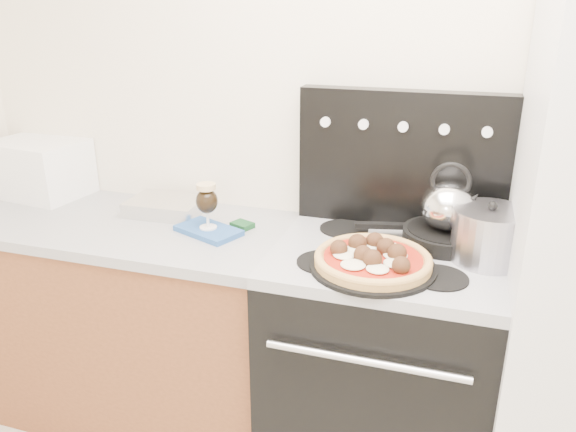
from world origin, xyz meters
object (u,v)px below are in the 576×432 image
at_px(stove_body, 379,370).
at_px(oven_mitt, 208,231).
at_px(toaster_oven, 40,168).
at_px(pizza, 373,257).
at_px(pizza_pan, 372,266).
at_px(base_cabinet, 122,321).
at_px(beer_glass, 207,206).
at_px(skillet, 445,237).
at_px(stock_pot, 488,237).
at_px(tea_kettle, 449,202).

bearing_deg(stove_body, oven_mitt, 179.29).
bearing_deg(toaster_oven, pizza, -5.28).
distance_m(toaster_oven, pizza_pan, 1.58).
relative_size(toaster_oven, pizza, 1.05).
distance_m(base_cabinet, oven_mitt, 0.65).
xyz_separation_m(base_cabinet, stove_body, (1.10, -0.02, 0.01)).
bearing_deg(toaster_oven, stove_body, -0.05).
bearing_deg(toaster_oven, oven_mitt, -4.80).
xyz_separation_m(toaster_oven, pizza, (1.54, -0.34, -0.06)).
bearing_deg(pizza_pan, beer_glass, 166.80).
distance_m(skillet, stock_pot, 0.18).
bearing_deg(stock_pot, toaster_oven, 174.73).
xyz_separation_m(pizza, tea_kettle, (0.21, 0.27, 0.11)).
relative_size(base_cabinet, pizza, 3.94).
bearing_deg(pizza_pan, tea_kettle, 52.44).
height_order(skillet, tea_kettle, tea_kettle).
xyz_separation_m(oven_mitt, stock_pot, (0.98, 0.02, 0.09)).
bearing_deg(beer_glass, stove_body, -0.71).
height_order(toaster_oven, pizza_pan, toaster_oven).
bearing_deg(stock_pot, oven_mitt, -178.89).
bearing_deg(oven_mitt, base_cabinet, 177.82).
relative_size(skillet, tea_kettle, 1.44).
xyz_separation_m(pizza_pan, skillet, (0.21, 0.27, 0.02)).
relative_size(stove_body, stock_pot, 3.83).
distance_m(pizza, skillet, 0.34).
relative_size(toaster_oven, pizza_pan, 0.97).
height_order(beer_glass, pizza_pan, beer_glass).
distance_m(oven_mitt, stock_pot, 0.99).
relative_size(oven_mitt, pizza_pan, 0.61).
distance_m(stove_body, tea_kettle, 0.67).
xyz_separation_m(stove_body, pizza_pan, (-0.02, -0.14, 0.49)).
bearing_deg(stove_body, pizza, -99.94).
relative_size(stove_body, oven_mitt, 3.63).
distance_m(tea_kettle, stock_pot, 0.18).
relative_size(stove_body, skillet, 3.02).
bearing_deg(oven_mitt, tea_kettle, 7.92).
relative_size(oven_mitt, tea_kettle, 1.20).
distance_m(beer_glass, pizza_pan, 0.66).
height_order(skillet, stock_pot, stock_pot).
distance_m(pizza_pan, tea_kettle, 0.37).
xyz_separation_m(stove_body, toaster_oven, (-1.57, 0.20, 0.58)).
distance_m(beer_glass, tea_kettle, 0.86).
bearing_deg(stove_body, base_cabinet, 178.70).
distance_m(oven_mitt, pizza, 0.66).
height_order(beer_glass, tea_kettle, tea_kettle).
height_order(toaster_oven, skillet, toaster_oven).
xyz_separation_m(toaster_oven, stock_pot, (1.89, -0.17, -0.02)).
bearing_deg(pizza_pan, base_cabinet, 171.21).
xyz_separation_m(stove_body, oven_mitt, (-0.67, 0.01, 0.47)).
bearing_deg(skillet, tea_kettle, 0.00).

